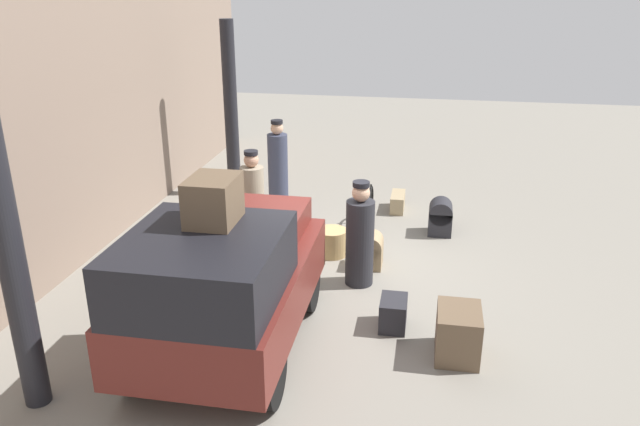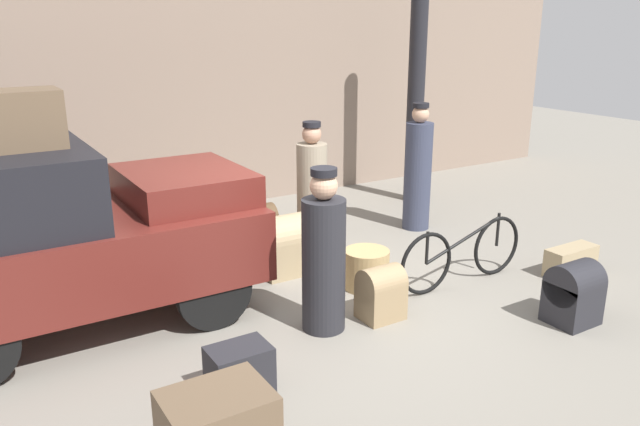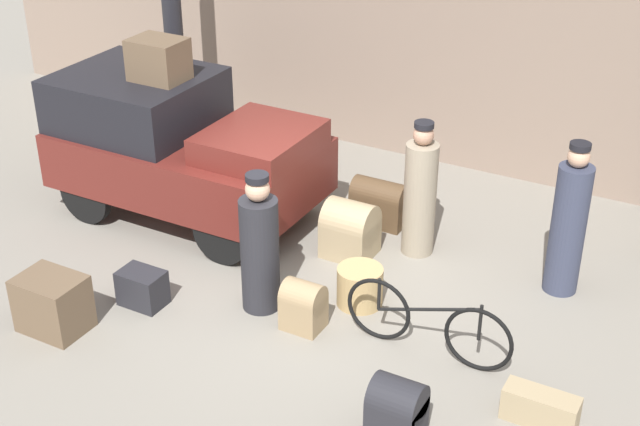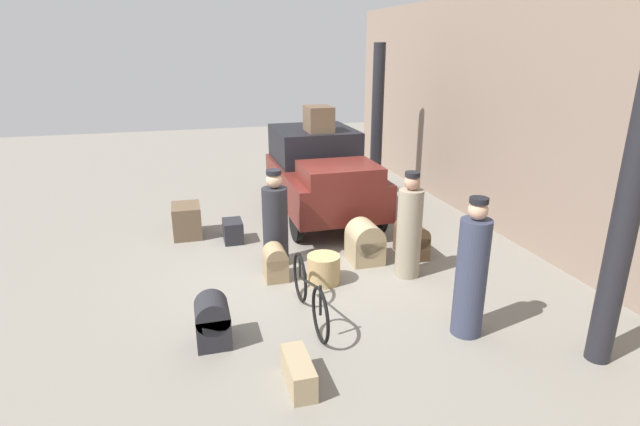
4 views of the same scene
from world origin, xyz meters
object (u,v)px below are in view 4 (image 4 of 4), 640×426
truck (321,172)px  trunk_wicker_pale (233,231)px  porter_carrying_trunk (471,274)px  suitcase_tan_flat (412,239)px  porter_with_bicycle (275,222)px  trunk_umber_medium (298,372)px  wicker_basket (324,269)px  suitcase_black_upright (213,320)px  porter_standing_middle (409,230)px  bicycle (309,294)px  suitcase_small_leather (187,221)px  trunk_barrel_dark (365,243)px  trunk_large_brown (275,262)px  trunk_on_truck_roof (319,119)px

truck → trunk_wicker_pale: 2.32m
porter_carrying_trunk → suitcase_tan_flat: size_ratio=2.59×
porter_with_bicycle → trunk_umber_medium: bearing=-6.6°
wicker_basket → suitcase_black_upright: suitcase_black_upright is taller
suitcase_black_upright → porter_standing_middle: bearing=110.1°
truck → wicker_basket: size_ratio=6.62×
bicycle → porter_standing_middle: bearing=115.8°
wicker_basket → porter_with_bicycle: 1.20m
bicycle → suitcase_tan_flat: bicycle is taller
trunk_umber_medium → suitcase_tan_flat: suitcase_tan_flat is taller
suitcase_black_upright → suitcase_tan_flat: 4.00m
wicker_basket → porter_standing_middle: porter_standing_middle is taller
trunk_wicker_pale → suitcase_small_leather: (-0.52, -0.82, 0.11)m
bicycle → trunk_wicker_pale: bearing=-167.6°
suitcase_tan_flat → truck: bearing=-158.3°
porter_carrying_trunk → porter_standing_middle: size_ratio=1.07×
bicycle → porter_with_bicycle: size_ratio=1.11×
porter_carrying_trunk → suitcase_tan_flat: (-2.48, 0.41, -0.52)m
porter_standing_middle → trunk_barrel_dark: bearing=-145.8°
suitcase_black_upright → trunk_wicker_pale: size_ratio=1.29×
porter_standing_middle → trunk_wicker_pale: size_ratio=3.44×
suitcase_black_upright → bicycle: bearing=101.1°
wicker_basket → suitcase_small_leather: bearing=-142.9°
suitcase_small_leather → trunk_large_brown: suitcase_small_leather is taller
porter_standing_middle → suitcase_small_leather: porter_standing_middle is taller
trunk_umber_medium → trunk_barrel_dark: (-2.90, 1.84, 0.17)m
porter_standing_middle → trunk_barrel_dark: porter_standing_middle is taller
bicycle → trunk_barrel_dark: bicycle is taller
porter_carrying_trunk → trunk_umber_medium: porter_carrying_trunk is taller
suitcase_black_upright → trunk_on_truck_roof: bearing=150.0°
trunk_wicker_pale → trunk_barrel_dark: size_ratio=0.70×
wicker_basket → suitcase_black_upright: size_ratio=0.80×
trunk_large_brown → porter_standing_middle: bearing=78.3°
wicker_basket → porter_with_bicycle: size_ratio=0.32×
trunk_wicker_pale → trunk_umber_medium: (4.42, 0.22, -0.04)m
bicycle → suitcase_black_upright: bearing=-78.9°
bicycle → wicker_basket: bicycle is taller
bicycle → trunk_large_brown: bicycle is taller
bicycle → trunk_wicker_pale: 3.18m
wicker_basket → truck: bearing=165.0°
trunk_wicker_pale → suitcase_black_upright: bearing=-10.2°
suitcase_black_upright → trunk_umber_medium: bearing=37.6°
wicker_basket → trunk_large_brown: trunk_large_brown is taller
trunk_barrel_dark → trunk_on_truck_roof: trunk_on_truck_roof is taller
truck → porter_carrying_trunk: size_ratio=1.87×
porter_with_bicycle → porter_carrying_trunk: bearing=34.7°
porter_carrying_trunk → trunk_wicker_pale: porter_carrying_trunk is taller
truck → porter_standing_middle: truck is taller
wicker_basket → trunk_barrel_dark: (-0.58, 0.90, 0.12)m
trunk_on_truck_roof → trunk_large_brown: bearing=-27.5°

